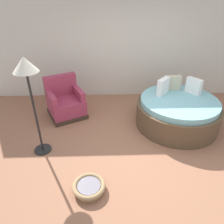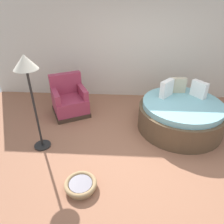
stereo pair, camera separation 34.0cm
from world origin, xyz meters
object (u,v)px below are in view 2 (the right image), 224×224
(round_daybed, at_px, (180,115))
(floor_lamp, at_px, (27,72))
(red_armchair, at_px, (70,101))
(pet_basket, at_px, (81,185))

(round_daybed, height_order, floor_lamp, floor_lamp)
(round_daybed, bearing_deg, red_armchair, 168.63)
(red_armchair, height_order, floor_lamp, floor_lamp)
(round_daybed, bearing_deg, pet_basket, -136.35)
(red_armchair, distance_m, pet_basket, 2.41)
(pet_basket, height_order, floor_lamp, floor_lamp)
(pet_basket, bearing_deg, floor_lamp, 134.35)
(pet_basket, bearing_deg, round_daybed, 43.65)
(pet_basket, distance_m, floor_lamp, 1.99)
(round_daybed, distance_m, pet_basket, 2.60)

